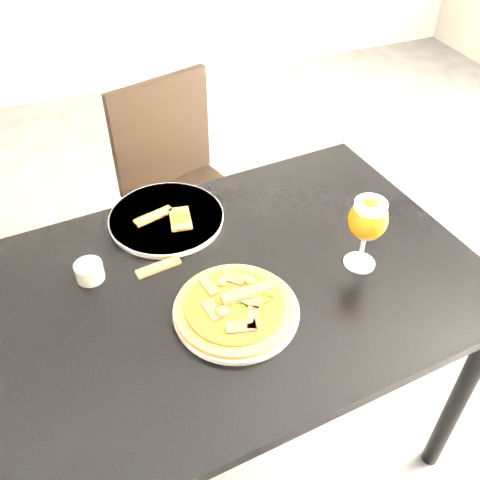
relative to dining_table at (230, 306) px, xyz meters
name	(u,v)px	position (x,y,z in m)	size (l,w,h in m)	color
dining_table	(230,306)	(0.00, 0.00, 0.00)	(1.27, 0.90, 0.75)	black
chair_far	(184,192)	(0.08, 0.74, -0.17)	(0.51, 0.51, 0.88)	black
plate_main	(236,312)	(-0.02, -0.10, 0.10)	(0.28, 0.28, 0.01)	white
pizza	(235,307)	(-0.02, -0.10, 0.11)	(0.27, 0.27, 0.03)	#9E5626
plate_second	(166,218)	(-0.08, 0.27, 0.10)	(0.30, 0.30, 0.02)	white
crust_scraps	(171,218)	(-0.07, 0.26, 0.11)	(0.15, 0.11, 0.01)	#9E5626
loose_crust	(159,267)	(-0.15, 0.10, 0.09)	(0.11, 0.03, 0.01)	#9E5626
sauce_cup	(89,271)	(-0.31, 0.13, 0.11)	(0.07, 0.07, 0.04)	beige
beer_glass	(368,220)	(0.32, -0.06, 0.23)	(0.09, 0.09, 0.19)	silver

